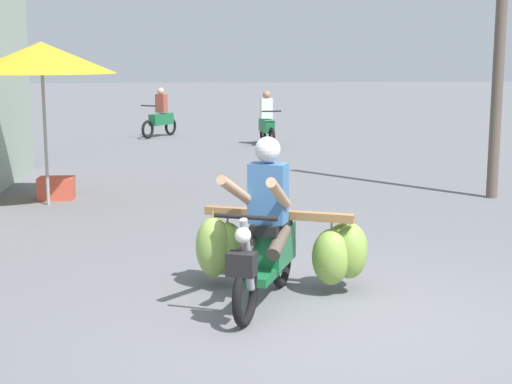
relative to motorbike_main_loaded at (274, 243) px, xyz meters
name	(u,v)px	position (x,y,z in m)	size (l,w,h in m)	color
ground_plane	(337,324)	(0.45, -0.91, -0.51)	(120.00, 120.00, 0.00)	slate
motorbike_main_loaded	(274,243)	(0.00, 0.00, 0.00)	(1.78, 1.85, 1.58)	black
motorbike_distant_ahead_left	(161,117)	(-1.66, 14.95, 0.06)	(0.98, 1.39, 1.40)	black
motorbike_distant_ahead_right	(267,123)	(1.17, 12.64, 0.06)	(0.50, 1.62, 1.40)	black
market_umbrella_near_shop	(42,58)	(-3.04, 4.83, 1.77)	(2.25, 2.25, 2.51)	#99999E
produce_crate	(56,188)	(-2.99, 5.31, -0.33)	(0.56, 0.40, 0.36)	#CC4C38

